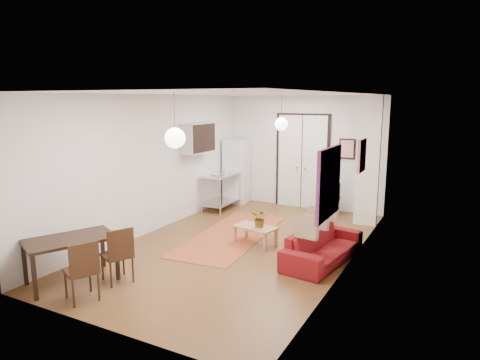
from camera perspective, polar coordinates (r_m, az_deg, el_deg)
The scene contains 27 objects.
floor at distance 8.42m, azimuth -0.02°, elevation -8.71°, with size 7.00×7.00×0.00m, color brown.
ceiling at distance 7.94m, azimuth -0.02°, elevation 11.43°, with size 4.20×7.00×0.02m, color white.
wall_back at distance 11.24m, azimuth 8.38°, elevation 3.70°, with size 4.20×0.02×2.90m, color silver.
wall_front at distance 5.30m, azimuth -18.12°, elevation -4.62°, with size 4.20×0.02×2.90m, color silver.
wall_left at distance 9.22m, azimuth -11.64°, elevation 2.06°, with size 0.02×7.00×2.90m, color silver.
wall_right at distance 7.33m, azimuth 14.64°, elevation -0.26°, with size 0.02×7.00×2.90m, color silver.
double_doors at distance 11.23m, azimuth 8.27°, elevation 2.41°, with size 1.44×0.06×2.50m, color white.
stub_partition at distance 9.84m, azimuth 16.70°, elevation 2.37°, with size 0.50×0.10×2.90m, color silver.
wall_cabinet at distance 10.26m, azimuth -5.61°, elevation 5.62°, with size 0.35×1.00×0.70m, color silver.
painting_popart at distance 6.11m, azimuth 11.77°, elevation -0.38°, with size 0.05×1.00×1.00m, color red.
painting_abstract at distance 8.05m, azimuth 15.92°, elevation 3.16°, with size 0.05×0.50×0.60m, color beige.
poster_back at distance 10.86m, azimuth 14.08°, elevation 4.05°, with size 0.40×0.03×0.50m, color red.
print_left at distance 10.75m, azimuth -4.81°, elevation 6.14°, with size 0.03×0.44×0.54m, color brown.
pendant_back at distance 9.77m, azimuth 5.53°, elevation 7.44°, with size 0.30×0.30×0.80m.
pendant_front at distance 6.27m, azimuth -8.66°, elevation 5.56°, with size 0.30×0.30×0.80m.
kilim_rug at distance 9.06m, azimuth -1.03°, elevation -7.27°, with size 1.31×3.50×0.01m, color #B8642E.
sofa at distance 7.69m, azimuth 11.00°, elevation -8.65°, with size 0.74×1.90×0.55m, color maroon.
coffee_table at distance 8.40m, azimuth 2.06°, elevation -6.51°, with size 0.89×0.61×0.37m.
potted_plant at distance 8.29m, azimuth 2.70°, elevation -5.10°, with size 0.32×0.28×0.36m, color #306C34.
kitchen_counter at distance 11.02m, azimuth -2.49°, elevation -0.82°, with size 0.65×1.23×0.93m.
bowl at distance 10.70m, azimuth -3.32°, elevation 0.74°, with size 0.22×0.22×0.05m, color beige.
soap_bottle at distance 11.15m, azimuth -1.86°, elevation 1.53°, with size 0.09×0.09×0.19m, color teal.
fridge at distance 11.69m, azimuth -0.43°, elevation 1.18°, with size 0.61×0.61×1.73m, color silver.
dining_table at distance 7.11m, azimuth -21.69°, elevation -7.79°, with size 1.22×1.49×0.72m.
dining_chair_near at distance 7.01m, azimuth -15.64°, elevation -8.76°, with size 0.56×0.66×0.89m.
dining_chair_far at distance 6.56m, azimuth -19.91°, elevation -10.39°, with size 0.56×0.66×0.89m.
black_side_chair at distance 10.87m, azimuth 12.38°, elevation -1.92°, with size 0.43×0.43×0.81m.
Camera 1 is at (3.72, -7.02, 2.80)m, focal length 32.00 mm.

